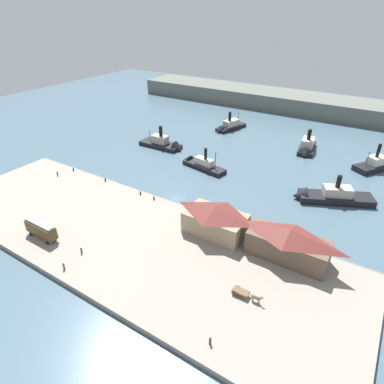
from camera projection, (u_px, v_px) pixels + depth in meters
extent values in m
plane|color=#476070|center=(176.00, 199.00, 94.86)|extent=(320.00, 320.00, 0.00)
cube|color=gray|center=(124.00, 236.00, 78.44)|extent=(110.00, 36.00, 1.20)
cube|color=slate|center=(169.00, 203.00, 91.97)|extent=(110.00, 0.80, 1.00)
cube|color=#998466|center=(215.00, 223.00, 77.46)|extent=(14.33, 8.25, 5.33)
pyramid|color=maroon|center=(216.00, 210.00, 75.57)|extent=(14.62, 8.66, 2.25)
cube|color=brown|center=(288.00, 247.00, 69.85)|extent=(17.02, 7.10, 5.34)
pyramid|color=maroon|center=(290.00, 233.00, 68.01)|extent=(17.36, 7.45, 2.04)
cube|color=#4C381E|center=(41.00, 229.00, 75.92)|extent=(8.85, 2.24, 2.88)
cube|color=beige|center=(39.00, 223.00, 75.08)|extent=(8.50, 1.57, 0.50)
cylinder|color=black|center=(55.00, 238.00, 76.25)|extent=(0.90, 0.18, 0.90)
cylinder|color=black|center=(47.00, 243.00, 74.60)|extent=(0.90, 0.18, 0.90)
cylinder|color=black|center=(39.00, 229.00, 79.12)|extent=(0.90, 0.18, 0.90)
cylinder|color=black|center=(30.00, 234.00, 77.47)|extent=(0.90, 0.18, 0.90)
cube|color=brown|center=(241.00, 292.00, 61.38)|extent=(3.18, 1.57, 0.50)
cylinder|color=#4C3828|center=(238.00, 288.00, 62.52)|extent=(1.20, 0.10, 1.20)
cylinder|color=#4C3828|center=(234.00, 293.00, 61.37)|extent=(1.20, 0.10, 1.20)
ellipsoid|color=#7A6651|center=(256.00, 297.00, 59.87)|extent=(2.00, 0.70, 0.90)
ellipsoid|color=#7A6651|center=(262.00, 298.00, 59.09)|extent=(0.70, 0.32, 0.44)
cylinder|color=#7A6651|center=(259.00, 300.00, 60.04)|extent=(0.16, 0.16, 1.00)
cylinder|color=#7A6651|center=(258.00, 302.00, 59.75)|extent=(0.16, 0.16, 1.00)
cylinder|color=#7A6651|center=(253.00, 298.00, 60.60)|extent=(0.16, 0.16, 1.00)
cylinder|color=#7A6651|center=(252.00, 299.00, 60.30)|extent=(0.16, 0.16, 1.00)
cylinder|color=#4C3D33|center=(210.00, 341.00, 52.59)|extent=(0.41, 0.41, 1.41)
sphere|color=#CCA889|center=(210.00, 337.00, 52.17)|extent=(0.26, 0.26, 0.26)
cylinder|color=#33384C|center=(81.00, 251.00, 71.97)|extent=(0.38, 0.38, 1.30)
sphere|color=#CCA889|center=(81.00, 248.00, 71.59)|extent=(0.24, 0.24, 0.24)
cylinder|color=#232328|center=(57.00, 174.00, 104.61)|extent=(0.38, 0.38, 1.29)
sphere|color=#CCA889|center=(57.00, 172.00, 104.23)|extent=(0.24, 0.24, 0.24)
cylinder|color=#6B5B4C|center=(64.00, 266.00, 67.51)|extent=(0.43, 0.43, 1.45)
sphere|color=#CCA889|center=(63.00, 263.00, 67.08)|extent=(0.27, 0.27, 0.27)
cylinder|color=black|center=(140.00, 193.00, 94.34)|extent=(0.44, 0.44, 0.90)
cylinder|color=black|center=(105.00, 180.00, 101.40)|extent=(0.44, 0.44, 0.90)
cylinder|color=black|center=(154.00, 198.00, 91.84)|extent=(0.44, 0.44, 0.90)
cylinder|color=black|center=(73.00, 169.00, 107.81)|extent=(0.44, 0.44, 0.90)
cube|color=black|center=(336.00, 198.00, 93.11)|extent=(20.89, 14.11, 1.98)
cone|color=black|center=(299.00, 196.00, 94.16)|extent=(5.61, 6.43, 5.38)
cube|color=#B2A893|center=(337.00, 191.00, 91.96)|extent=(8.55, 6.87, 2.63)
cylinder|color=black|center=(339.00, 181.00, 90.45)|extent=(1.33, 1.33, 3.53)
cube|color=black|center=(231.00, 127.00, 147.52)|extent=(9.06, 16.08, 1.48)
cone|color=black|center=(219.00, 131.00, 143.13)|extent=(5.06, 3.90, 4.47)
cube|color=#B2A893|center=(231.00, 123.00, 146.48)|extent=(5.59, 8.17, 2.69)
cylinder|color=black|center=(230.00, 116.00, 144.15)|extent=(1.27, 1.27, 3.85)
cylinder|color=brown|center=(238.00, 118.00, 148.42)|extent=(0.24, 0.24, 5.47)
cube|color=black|center=(160.00, 145.00, 129.08)|extent=(16.95, 6.49, 1.58)
cone|color=black|center=(178.00, 149.00, 125.27)|extent=(3.12, 5.66, 5.62)
cube|color=#B2A893|center=(160.00, 139.00, 127.94)|extent=(6.34, 3.55, 3.00)
cylinder|color=black|center=(161.00, 131.00, 126.01)|extent=(1.39, 1.39, 3.89)
cylinder|color=brown|center=(150.00, 135.00, 129.88)|extent=(0.24, 0.24, 4.41)
cube|color=black|center=(307.00, 148.00, 125.69)|extent=(7.59, 14.69, 1.64)
cone|color=black|center=(304.00, 155.00, 120.13)|extent=(5.36, 3.23, 5.05)
cube|color=beige|center=(308.00, 143.00, 124.50)|extent=(5.07, 7.22, 3.12)
cylinder|color=black|center=(309.00, 135.00, 122.12)|extent=(1.42, 1.42, 3.88)
cylinder|color=brown|center=(310.00, 138.00, 127.56)|extent=(0.24, 0.24, 4.22)
cube|color=black|center=(375.00, 166.00, 111.54)|extent=(13.39, 16.08, 1.88)
cube|color=silver|center=(377.00, 160.00, 110.40)|extent=(6.58, 7.08, 2.68)
cylinder|color=black|center=(379.00, 151.00, 108.41)|extent=(1.10, 1.10, 4.55)
cylinder|color=brown|center=(368.00, 159.00, 108.07)|extent=(0.24, 0.24, 5.46)
cube|color=black|center=(204.00, 167.00, 111.71)|extent=(16.63, 7.29, 1.50)
cone|color=black|center=(187.00, 160.00, 116.41)|extent=(3.57, 4.54, 4.09)
cube|color=beige|center=(204.00, 162.00, 110.75)|extent=(7.14, 3.67, 2.35)
cylinder|color=black|center=(206.00, 154.00, 108.86)|extent=(1.03, 1.03, 3.83)
cylinder|color=brown|center=(215.00, 161.00, 107.02)|extent=(0.24, 0.24, 5.99)
cube|color=#60665B|center=(294.00, 102.00, 173.46)|extent=(180.00, 24.00, 8.00)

